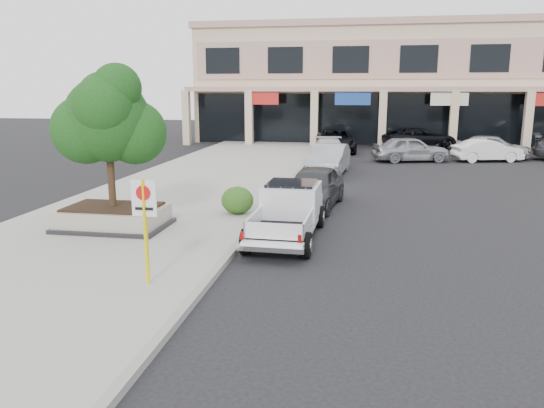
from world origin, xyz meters
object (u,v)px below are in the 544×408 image
(curb_car_a, at_px, (314,187))
(lot_car_b, at_px, (487,150))
(curb_car_b, at_px, (329,159))
(lot_car_d, at_px, (420,138))
(pickup_truck, at_px, (287,213))
(curb_car_d, at_px, (336,141))
(lot_car_a, at_px, (411,149))
(lot_car_e, at_px, (492,146))
(curb_car_c, at_px, (329,151))
(planter, at_px, (114,217))
(no_parking_sign, at_px, (145,218))
(planter_tree, at_px, (114,120))

(curb_car_a, xyz_separation_m, lot_car_b, (9.11, 14.41, -0.08))
(curb_car_b, bearing_deg, lot_car_b, 41.06)
(lot_car_d, bearing_deg, curb_car_b, 135.79)
(pickup_truck, xyz_separation_m, curb_car_d, (0.13, 22.37, 0.00))
(lot_car_a, xyz_separation_m, lot_car_b, (4.57, 0.87, -0.10))
(lot_car_b, height_order, lot_car_e, lot_car_e)
(curb_car_c, bearing_deg, curb_car_d, 83.76)
(curb_car_c, distance_m, lot_car_a, 5.05)
(curb_car_b, distance_m, curb_car_c, 4.22)
(planter, distance_m, lot_car_a, 20.87)
(curb_car_a, xyz_separation_m, curb_car_d, (-0.22, 17.86, 0.03))
(no_parking_sign, xyz_separation_m, curb_car_c, (2.44, 21.08, -0.92))
(lot_car_b, bearing_deg, lot_car_d, 12.38)
(planter_tree, bearing_deg, planter, -131.03)
(lot_car_e, bearing_deg, lot_car_d, 47.96)
(pickup_truck, height_order, lot_car_b, pickup_truck)
(pickup_truck, height_order, curb_car_d, same)
(curb_car_c, bearing_deg, planter_tree, -113.08)
(pickup_truck, bearing_deg, curb_car_c, 91.18)
(planter_tree, distance_m, curb_car_d, 23.13)
(pickup_truck, height_order, curb_car_b, pickup_truck)
(lot_car_a, bearing_deg, curb_car_b, 126.39)
(curb_car_b, xyz_separation_m, lot_car_d, (5.74, 12.99, 0.01))
(curb_car_a, bearing_deg, lot_car_e, 65.85)
(pickup_truck, height_order, lot_car_a, pickup_truck)
(lot_car_e, bearing_deg, curb_car_d, 88.29)
(curb_car_a, height_order, lot_car_a, lot_car_a)
(lot_car_d, bearing_deg, pickup_truck, 146.07)
(no_parking_sign, bearing_deg, planter, 123.98)
(planter_tree, distance_m, lot_car_e, 25.61)
(curb_car_d, bearing_deg, lot_car_d, 19.89)
(lot_car_a, bearing_deg, planter_tree, 135.66)
(planter, height_order, curb_car_d, curb_car_d)
(pickup_truck, distance_m, curb_car_c, 16.58)
(pickup_truck, distance_m, lot_car_e, 22.76)
(planter, distance_m, lot_car_d, 27.95)
(planter, bearing_deg, curb_car_d, 76.40)
(lot_car_e, bearing_deg, curb_car_c, 120.42)
(planter_tree, bearing_deg, lot_car_e, 53.27)
(planter_tree, xyz_separation_m, lot_car_d, (11.30, 25.34, -2.64))
(lot_car_d, bearing_deg, curb_car_d, 96.15)
(curb_car_a, xyz_separation_m, curb_car_c, (-0.29, 12.07, -0.04))
(lot_car_a, distance_m, lot_car_e, 5.67)
(no_parking_sign, height_order, curb_car_d, no_parking_sign)
(planter, relative_size, planter_tree, 0.80)
(curb_car_a, height_order, curb_car_b, curb_car_b)
(lot_car_a, distance_m, lot_car_b, 4.65)
(curb_car_d, bearing_deg, lot_car_a, -48.77)
(curb_car_b, height_order, lot_car_d, lot_car_d)
(lot_car_a, bearing_deg, no_parking_sign, 146.95)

